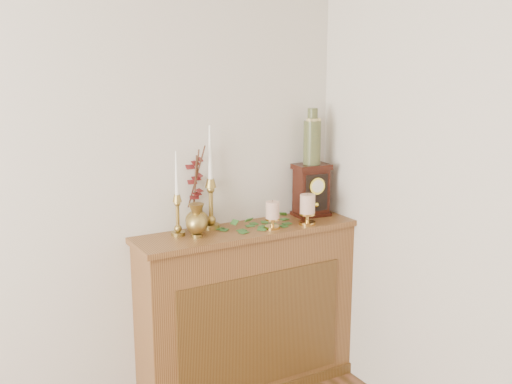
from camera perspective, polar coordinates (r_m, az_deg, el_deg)
room_walls at (r=0.60m, az=-21.88°, el=-0.14°), size 4.08×4.58×2.64m
console_shelf at (r=3.35m, az=-0.74°, el=-11.59°), size 1.24×0.34×0.93m
candlestick_left at (r=3.04m, az=-7.50°, el=-1.55°), size 0.07×0.07×0.43m
candlestick_center at (r=3.14m, az=-4.33°, el=-0.33°), size 0.09×0.09×0.55m
bud_vase at (r=3.00m, az=-5.68°, el=-2.77°), size 0.11×0.11×0.17m
ginger_jar at (r=3.13m, az=-5.78°, el=0.06°), size 0.18×0.20×0.45m
pillar_candle_left at (r=3.15m, az=1.58°, el=-2.07°), size 0.08×0.08×0.16m
pillar_candle_right at (r=3.24m, az=4.92°, el=-1.51°), size 0.09×0.09×0.18m
ivy_garland at (r=3.17m, az=0.35°, el=-3.28°), size 0.40×0.17×0.07m
mantel_clock at (r=3.41m, az=5.30°, el=0.15°), size 0.21×0.16×0.30m
ceramic_vase at (r=3.37m, az=5.37°, el=5.02°), size 0.10×0.10×0.31m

